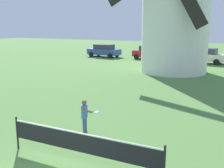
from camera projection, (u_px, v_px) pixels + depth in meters
name	position (u px, v px, depth m)	size (l,w,h in m)	color
tennis_net	(81.00, 143.00, 7.65)	(4.86, 0.06, 1.10)	black
player_far	(85.00, 114.00, 10.02)	(0.78, 0.41, 1.26)	slate
parked_car_blue	(104.00, 50.00, 33.97)	(4.16, 2.12, 1.56)	#334C99
parked_car_red	(151.00, 53.00, 31.37)	(4.30, 2.55, 1.56)	red
parked_car_cream	(204.00, 55.00, 28.41)	(4.54, 2.28, 1.56)	silver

